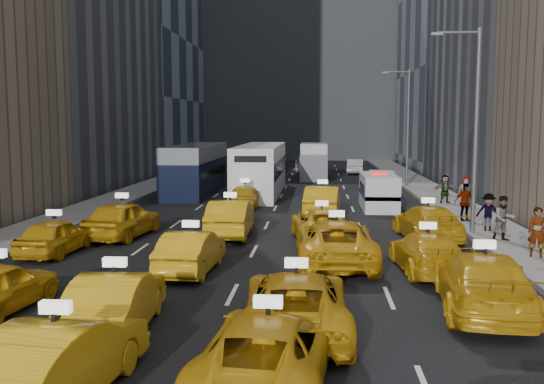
{
  "coord_description": "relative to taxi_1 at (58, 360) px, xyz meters",
  "views": [
    {
      "loc": [
        2.43,
        -14.99,
        4.94
      ],
      "look_at": [
        0.5,
        10.79,
        2.0
      ],
      "focal_mm": 40.0,
      "sensor_mm": 36.0,
      "label": 1
    }
  ],
  "objects": [
    {
      "name": "building_backdrop",
      "position": [
        2.14,
        76.96,
        19.25
      ],
      "size": [
        30.0,
        12.0,
        40.0
      ],
      "primitive_type": "cube",
      "color": "slate",
      "rests_on": "ground"
    },
    {
      "name": "curb_west",
      "position": [
        -6.91,
        29.96,
        -0.66
      ],
      "size": [
        0.15,
        90.0,
        0.18
      ],
      "primitive_type": "cube",
      "color": "slate",
      "rests_on": "ground"
    },
    {
      "name": "sidewalk_east",
      "position": [
        12.64,
        29.96,
        -0.68
      ],
      "size": [
        3.0,
        90.0,
        0.15
      ],
      "primitive_type": "cube",
      "color": "gray",
      "rests_on": "ground"
    },
    {
      "name": "taxi_8",
      "position": [
        -5.31,
        11.84,
        -0.06
      ],
      "size": [
        1.82,
        4.11,
        1.38
      ],
      "primitive_type": "imported",
      "rotation": [
        0.0,
        0.0,
        3.09
      ],
      "color": "gold",
      "rests_on": "ground"
    },
    {
      "name": "misc_car_3",
      "position": [
        0.59,
        50.43,
        -0.06
      ],
      "size": [
        1.8,
        4.13,
        1.39
      ],
      "primitive_type": "imported",
      "rotation": [
        0.0,
        0.0,
        3.1
      ],
      "color": "black",
      "rests_on": "ground"
    },
    {
      "name": "taxi_14",
      "position": [
        4.77,
        15.13,
        -0.05
      ],
      "size": [
        2.85,
        5.25,
        1.4
      ],
      "primitive_type": "imported",
      "rotation": [
        0.0,
        0.0,
        3.25
      ],
      "color": "gold",
      "rests_on": "ground"
    },
    {
      "name": "taxi_12",
      "position": [
        -3.83,
        15.33,
        0.06
      ],
      "size": [
        2.5,
        4.98,
        1.63
      ],
      "primitive_type": "imported",
      "rotation": [
        0.0,
        0.0,
        3.02
      ],
      "color": "gold",
      "rests_on": "ground"
    },
    {
      "name": "misc_car_1",
      "position": [
        -4.72,
        46.43,
        -0.02
      ],
      "size": [
        2.5,
        5.31,
        1.47
      ],
      "primitive_type": "imported",
      "rotation": [
        0.0,
        0.0,
        3.13
      ],
      "color": "black",
      "rests_on": "ground"
    },
    {
      "name": "curb_east",
      "position": [
        11.19,
        29.96,
        -0.66
      ],
      "size": [
        0.15,
        90.0,
        0.18
      ],
      "primitive_type": "cube",
      "color": "slate",
      "rests_on": "ground"
    },
    {
      "name": "ground",
      "position": [
        2.14,
        4.96,
        -0.75
      ],
      "size": [
        160.0,
        160.0,
        0.0
      ],
      "primitive_type": "plane",
      "color": "black",
      "rests_on": "ground"
    },
    {
      "name": "nypd_van",
      "position": [
        8.14,
        25.22,
        0.22
      ],
      "size": [
        2.45,
        5.18,
        2.15
      ],
      "rotation": [
        0.0,
        0.0,
        -0.1
      ],
      "color": "silver",
      "rests_on": "ground"
    },
    {
      "name": "taxi_6",
      "position": [
        4.1,
        3.89,
        -0.02
      ],
      "size": [
        2.63,
        5.37,
        1.47
      ],
      "primitive_type": "imported",
      "rotation": [
        0.0,
        0.0,
        3.18
      ],
      "color": "gold",
      "rests_on": "ground"
    },
    {
      "name": "misc_car_2",
      "position": [
        3.53,
        51.41,
        0.09
      ],
      "size": [
        2.67,
        5.91,
        1.68
      ],
      "primitive_type": "imported",
      "rotation": [
        0.0,
        0.0,
        3.2
      ],
      "color": "gray",
      "rests_on": "ground"
    },
    {
      "name": "taxi_1",
      "position": [
        0.0,
        0.0,
        0.0
      ],
      "size": [
        2.12,
        4.73,
        1.51
      ],
      "primitive_type": "imported",
      "rotation": [
        0.0,
        0.0,
        3.02
      ],
      "color": "gold",
      "rests_on": "ground"
    },
    {
      "name": "taxi_5",
      "position": [
        -0.17,
        3.64,
        -0.02
      ],
      "size": [
        1.84,
        4.55,
        1.47
      ],
      "primitive_type": "imported",
      "rotation": [
        0.0,
        0.0,
        3.21
      ],
      "color": "gold",
      "rests_on": "ground"
    },
    {
      "name": "pedestrian_4",
      "position": [
        13.12,
        25.37,
        0.28
      ],
      "size": [
        0.92,
        0.58,
        1.77
      ],
      "primitive_type": "imported",
      "rotation": [
        0.0,
        0.0,
        -0.13
      ],
      "color": "gray",
      "rests_on": "sidewalk_east"
    },
    {
      "name": "taxi_13",
      "position": [
        0.79,
        16.02,
        0.05
      ],
      "size": [
        1.83,
        4.94,
        1.61
      ],
      "primitive_type": "imported",
      "rotation": [
        0.0,
        0.0,
        3.17
      ],
      "color": "gold",
      "rests_on": "ground"
    },
    {
      "name": "taxi_9",
      "position": [
        0.4,
        9.52,
        -0.05
      ],
      "size": [
        1.69,
        4.34,
        1.41
      ],
      "primitive_type": "imported",
      "rotation": [
        0.0,
        0.0,
        3.09
      ],
      "color": "gold",
      "rests_on": "ground"
    },
    {
      "name": "taxi_17",
      "position": [
        4.87,
        22.12,
        0.06
      ],
      "size": [
        2.06,
        5.06,
        1.63
      ],
      "primitive_type": "imported",
      "rotation": [
        0.0,
        0.0,
        3.07
      ],
      "color": "gold",
      "rests_on": "ground"
    },
    {
      "name": "taxi_10",
      "position": [
        5.26,
        10.95,
        0.04
      ],
      "size": [
        2.75,
        5.77,
        1.59
      ],
      "primitive_type": "imported",
      "rotation": [
        0.0,
        0.0,
        3.16
      ],
      "color": "gold",
      "rests_on": "ground"
    },
    {
      "name": "pedestrian_0",
      "position": [
        12.48,
        12.03,
        0.31
      ],
      "size": [
        0.77,
        0.62,
        1.82
      ],
      "primitive_type": "imported",
      "rotation": [
        0.0,
        0.0,
        -0.32
      ],
      "color": "gray",
      "rests_on": "sidewalk_east"
    },
    {
      "name": "city_bus",
      "position": [
        0.6,
        32.35,
        0.95
      ],
      "size": [
        3.43,
        13.4,
        3.43
      ],
      "rotation": [
        0.0,
        0.0,
        0.05
      ],
      "color": "white",
      "rests_on": "ground"
    },
    {
      "name": "streetlight_near",
      "position": [
        11.32,
        16.96,
        4.17
      ],
      "size": [
        2.15,
        0.22,
        9.0
      ],
      "color": "#595B60",
      "rests_on": "ground"
    },
    {
      "name": "taxi_11",
      "position": [
        8.24,
        10.06,
        -0.07
      ],
      "size": [
        2.24,
        4.8,
        1.36
      ],
      "primitive_type": "imported",
      "rotation": [
        0.0,
        0.0,
        3.21
      ],
      "color": "gold",
      "rests_on": "ground"
    },
    {
      "name": "double_decker",
      "position": [
        -3.98,
        32.28,
        0.92
      ],
      "size": [
        4.15,
        11.88,
        3.38
      ],
      "rotation": [
        0.0,
        0.0,
        -0.13
      ],
      "color": "black",
      "rests_on": "ground"
    },
    {
      "name": "pedestrian_3",
      "position": [
        11.84,
        20.13,
        0.33
      ],
      "size": [
        1.18,
        0.76,
        1.86
      ],
      "primitive_type": "imported",
      "rotation": [
        0.0,
        0.0,
        0.26
      ],
      "color": "gray",
      "rests_on": "sidewalk_east"
    },
    {
      "name": "taxi_7",
      "position": [
        8.94,
        5.85,
        0.04
      ],
      "size": [
        2.8,
        5.67,
        1.58
      ],
      "primitive_type": "imported",
      "rotation": [
        0.0,
        0.0,
        3.03
      ],
      "color": "gold",
      "rests_on": "ground"
    },
    {
      "name": "taxi_16",
      "position": [
        0.35,
        25.06,
        -0.06
      ],
      "size": [
        1.66,
        4.08,
        1.39
      ],
      "primitive_type": "imported",
      "rotation": [
        0.0,
        0.0,
        3.14
      ],
      "color": "gold",
      "rests_on": "ground"
    },
    {
      "name": "misc_car_4",
      "position": [
        8.29,
        49.85,
        -0.03
      ],
      "size": [
        1.84,
        4.49,
        1.45
      ],
      "primitive_type": "imported",
      "rotation": [
        0.0,
        0.0,
        3.07
      ],
      "color": "#B5B9BD",
      "rests_on": "ground"
    },
    {
      "name": "pedestrian_2",
      "position": [
        12.23,
        17.4,
        0.24
      ],
      "size": [
        1.16,
        0.68,
        1.68
      ],
      "primitive_type": "imported",
      "rotation": [
        0.0,
        0.0,
        -0.23
      ],
      "color": "gray",
      "rests_on": "sidewalk_east"
    },
    {
      "name": "taxi_15",
      "position": [
        9.27,
        15.81,
        -0.01
      ],
      "size": [
        2.64,
        5.3,
        1.48
      ],
      "primitive_type": "imported",
      "rotation": [
        0.0,
        0.0,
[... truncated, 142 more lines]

